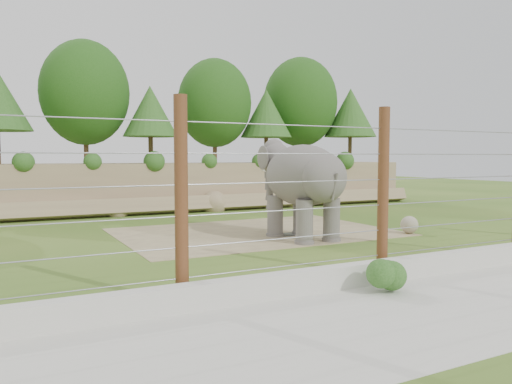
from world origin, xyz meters
name	(u,v)px	position (x,y,z in m)	size (l,w,h in m)	color
ground	(285,246)	(0.00, 0.00, 0.00)	(90.00, 90.00, 0.00)	#3A621D
back_embankment	(175,136)	(0.59, 12.68, 3.97)	(30.00, 5.52, 8.77)	#8D7557
dirt_patch	(255,232)	(0.50, 3.00, 0.01)	(10.00, 7.00, 0.02)	#8B7858
drain_grate	(286,234)	(1.12, 1.80, 0.04)	(1.00, 0.60, 0.03)	#262628
elephant	(303,190)	(1.21, 0.86, 1.71)	(1.81, 4.21, 3.41)	#58524E
stone_ball	(409,225)	(5.33, 0.00, 0.34)	(0.64, 0.64, 0.64)	gray
retaining_wall	(397,269)	(0.00, -5.00, 0.25)	(26.00, 0.35, 0.50)	beige
walkway	(469,302)	(0.00, -7.00, 0.01)	(26.00, 4.00, 0.01)	beige
barrier_fence	(383,192)	(0.00, -4.50, 2.00)	(20.26, 0.26, 4.00)	#542E14
walkway_shrub	(388,277)	(-1.00, -5.80, 0.36)	(0.70, 0.70, 0.70)	#25531A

